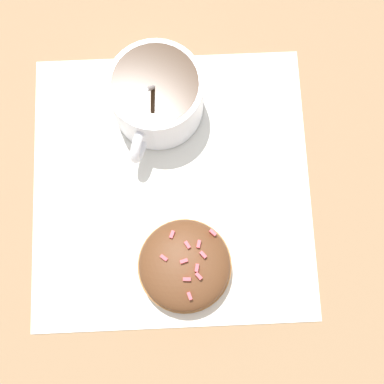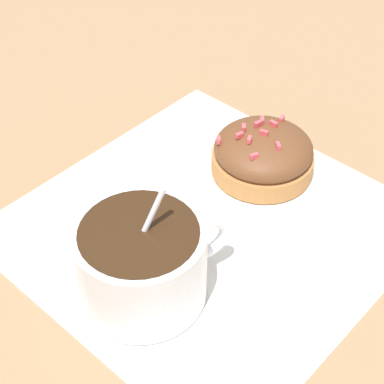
# 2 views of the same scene
# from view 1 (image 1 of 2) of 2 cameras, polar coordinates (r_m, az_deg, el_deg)

# --- Properties ---
(ground_plane) EXTENTS (3.00, 3.00, 0.00)m
(ground_plane) POSITION_cam_1_polar(r_m,az_deg,el_deg) (0.54, -1.89, 0.81)
(ground_plane) COLOR #93704C
(paper_napkin) EXTENTS (0.31, 0.31, 0.00)m
(paper_napkin) POSITION_cam_1_polar(r_m,az_deg,el_deg) (0.54, -1.90, 0.84)
(paper_napkin) COLOR white
(paper_napkin) RESTS_ON ground_plane
(coffee_cup) EXTENTS (0.11, 0.09, 0.09)m
(coffee_cup) POSITION_cam_1_polar(r_m,az_deg,el_deg) (0.53, -3.65, 10.18)
(coffee_cup) COLOR white
(coffee_cup) RESTS_ON paper_napkin
(frosted_pastry) EXTENTS (0.09, 0.09, 0.04)m
(frosted_pastry) POSITION_cam_1_polar(r_m,az_deg,el_deg) (0.51, -0.04, -7.73)
(frosted_pastry) COLOR #B2753D
(frosted_pastry) RESTS_ON paper_napkin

